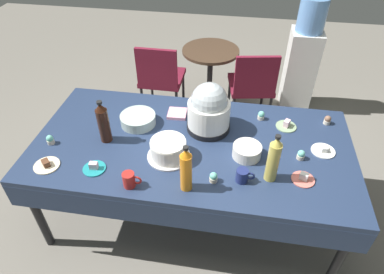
{
  "coord_description": "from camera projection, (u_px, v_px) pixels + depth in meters",
  "views": [
    {
      "loc": [
        0.28,
        -1.75,
        2.28
      ],
      "look_at": [
        0.0,
        0.0,
        0.8
      ],
      "focal_mm": 31.58,
      "sensor_mm": 36.0,
      "label": 1
    }
  ],
  "objects": [
    {
      "name": "ground",
      "position": [
        192.0,
        210.0,
        2.82
      ],
      "size": [
        9.0,
        9.0,
        0.0
      ],
      "primitive_type": "plane",
      "color": "slate"
    },
    {
      "name": "potluck_table",
      "position": [
        192.0,
        149.0,
        2.38
      ],
      "size": [
        2.2,
        1.1,
        0.75
      ],
      "color": "navy",
      "rests_on": "ground"
    },
    {
      "name": "frosted_layer_cake",
      "position": [
        168.0,
        149.0,
        2.19
      ],
      "size": [
        0.29,
        0.29,
        0.13
      ],
      "color": "silver",
      "rests_on": "potluck_table"
    },
    {
      "name": "slow_cooker",
      "position": [
        209.0,
        109.0,
        2.35
      ],
      "size": [
        0.31,
        0.31,
        0.37
      ],
      "color": "black",
      "rests_on": "potluck_table"
    },
    {
      "name": "glass_salad_bowl",
      "position": [
        138.0,
        119.0,
        2.48
      ],
      "size": [
        0.26,
        0.26,
        0.08
      ],
      "primitive_type": "cylinder",
      "color": "#B2C6BC",
      "rests_on": "potluck_table"
    },
    {
      "name": "ceramic_snack_bowl",
      "position": [
        247.0,
        151.0,
        2.21
      ],
      "size": [
        0.19,
        0.19,
        0.08
      ],
      "primitive_type": "cylinder",
      "color": "silver",
      "rests_on": "potluck_table"
    },
    {
      "name": "dessert_plate_coral",
      "position": [
        303.0,
        178.0,
        2.06
      ],
      "size": [
        0.14,
        0.14,
        0.05
      ],
      "color": "#E07266",
      "rests_on": "potluck_table"
    },
    {
      "name": "dessert_plate_sage",
      "position": [
        286.0,
        125.0,
        2.46
      ],
      "size": [
        0.15,
        0.15,
        0.06
      ],
      "color": "#8CA87F",
      "rests_on": "potluck_table"
    },
    {
      "name": "dessert_plate_cream",
      "position": [
        47.0,
        165.0,
        2.16
      ],
      "size": [
        0.16,
        0.16,
        0.04
      ],
      "color": "beige",
      "rests_on": "potluck_table"
    },
    {
      "name": "dessert_plate_white",
      "position": [
        323.0,
        150.0,
        2.26
      ],
      "size": [
        0.16,
        0.16,
        0.04
      ],
      "color": "white",
      "rests_on": "potluck_table"
    },
    {
      "name": "dessert_plate_teal",
      "position": [
        94.0,
        168.0,
        2.13
      ],
      "size": [
        0.15,
        0.15,
        0.05
      ],
      "color": "teal",
      "rests_on": "potluck_table"
    },
    {
      "name": "cupcake_rose",
      "position": [
        301.0,
        155.0,
        2.19
      ],
      "size": [
        0.05,
        0.05,
        0.07
      ],
      "color": "beige",
      "rests_on": "potluck_table"
    },
    {
      "name": "cupcake_vanilla",
      "position": [
        213.0,
        177.0,
        2.04
      ],
      "size": [
        0.05,
        0.05,
        0.07
      ],
      "color": "beige",
      "rests_on": "potluck_table"
    },
    {
      "name": "cupcake_cocoa",
      "position": [
        50.0,
        140.0,
        2.31
      ],
      "size": [
        0.05,
        0.05,
        0.07
      ],
      "color": "beige",
      "rests_on": "potluck_table"
    },
    {
      "name": "cupcake_berry",
      "position": [
        261.0,
        115.0,
        2.53
      ],
      "size": [
        0.05,
        0.05,
        0.07
      ],
      "color": "beige",
      "rests_on": "potluck_table"
    },
    {
      "name": "cupcake_mint",
      "position": [
        327.0,
        120.0,
        2.48
      ],
      "size": [
        0.05,
        0.05,
        0.07
      ],
      "color": "beige",
      "rests_on": "potluck_table"
    },
    {
      "name": "soda_bottle_ginger_ale",
      "position": [
        273.0,
        159.0,
        1.98
      ],
      "size": [
        0.07,
        0.07,
        0.34
      ],
      "color": "gold",
      "rests_on": "potluck_table"
    },
    {
      "name": "soda_bottle_orange_juice",
      "position": [
        186.0,
        170.0,
        1.92
      ],
      "size": [
        0.07,
        0.07,
        0.32
      ],
      "color": "orange",
      "rests_on": "potluck_table"
    },
    {
      "name": "soda_bottle_cola",
      "position": [
        103.0,
        123.0,
        2.27
      ],
      "size": [
        0.08,
        0.08,
        0.32
      ],
      "color": "#33190F",
      "rests_on": "potluck_table"
    },
    {
      "name": "coffee_mug_red",
      "position": [
        129.0,
        180.0,
        2.0
      ],
      "size": [
        0.12,
        0.07,
        0.1
      ],
      "color": "#B2231E",
      "rests_on": "potluck_table"
    },
    {
      "name": "coffee_mug_navy",
      "position": [
        243.0,
        176.0,
        2.04
      ],
      "size": [
        0.11,
        0.08,
        0.09
      ],
      "color": "navy",
      "rests_on": "potluck_table"
    },
    {
      "name": "paper_napkin_stack",
      "position": [
        177.0,
        114.0,
        2.58
      ],
      "size": [
        0.15,
        0.15,
        0.02
      ],
      "primitive_type": "cube",
      "rotation": [
        0.0,
        0.0,
        0.05
      ],
      "color": "pink",
      "rests_on": "potluck_table"
    },
    {
      "name": "maroon_chair_left",
      "position": [
        160.0,
        76.0,
        3.56
      ],
      "size": [
        0.44,
        0.44,
        0.85
      ],
      "color": "maroon",
      "rests_on": "ground"
    },
    {
      "name": "maroon_chair_right",
      "position": [
        252.0,
        83.0,
        3.44
      ],
      "size": [
        0.51,
        0.51,
        0.85
      ],
      "color": "maroon",
      "rests_on": "ground"
    },
    {
      "name": "round_cafe_table",
      "position": [
        210.0,
        69.0,
        3.67
      ],
      "size": [
        0.6,
        0.6,
        0.72
      ],
      "color": "#473323",
      "rests_on": "ground"
    },
    {
      "name": "water_cooler",
      "position": [
        302.0,
        59.0,
        3.64
      ],
      "size": [
        0.32,
        0.32,
        1.24
      ],
      "color": "silver",
      "rests_on": "ground"
    }
  ]
}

